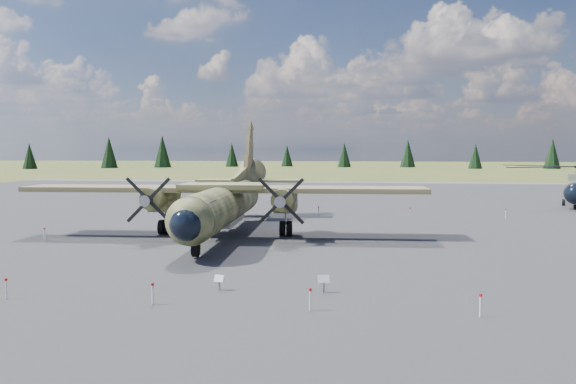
# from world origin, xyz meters

# --- Properties ---
(ground) EXTENTS (500.00, 500.00, 0.00)m
(ground) POSITION_xyz_m (0.00, 0.00, 0.00)
(ground) COLOR brown
(ground) RESTS_ON ground
(apron) EXTENTS (120.00, 120.00, 0.04)m
(apron) POSITION_xyz_m (0.00, 10.00, 0.00)
(apron) COLOR #5B5B60
(apron) RESTS_ON ground
(transport_plane) EXTENTS (27.27, 24.76, 8.99)m
(transport_plane) POSITION_xyz_m (-5.53, 4.38, 2.58)
(transport_plane) COLOR #30391F
(transport_plane) RESTS_ON ground
(info_placard_left) EXTENTS (0.46, 0.28, 0.67)m
(info_placard_left) POSITION_xyz_m (-2.05, -11.04, 0.44)
(info_placard_left) COLOR gray
(info_placard_left) RESTS_ON ground
(info_placard_right) EXTENTS (0.51, 0.32, 0.75)m
(info_placard_right) POSITION_xyz_m (2.31, -10.82, 0.50)
(info_placard_right) COLOR gray
(info_placard_right) RESTS_ON ground
(barrier_fence) EXTENTS (33.12, 29.62, 0.85)m
(barrier_fence) POSITION_xyz_m (-0.46, -0.08, 0.51)
(barrier_fence) COLOR silver
(barrier_fence) RESTS_ON ground
(treeline) EXTENTS (324.56, 325.96, 10.91)m
(treeline) POSITION_xyz_m (0.38, -3.68, 4.71)
(treeline) COLOR black
(treeline) RESTS_ON ground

